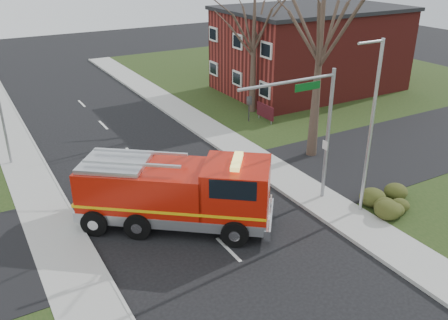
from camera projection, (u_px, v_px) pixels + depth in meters
ground at (228, 250)px, 20.36m from camera, size 120.00×120.00×0.00m
sidewalk_right at (337, 211)px, 23.16m from camera, size 2.40×80.00×0.15m
sidewalk_left at (84, 297)px, 17.50m from camera, size 2.40×80.00×0.15m
brick_building at (310, 49)px, 41.73m from camera, size 15.40×10.40×7.25m
health_center_sign at (265, 112)px, 34.65m from camera, size 0.12×2.00×1.40m
hedge_corner at (395, 197)px, 23.44m from camera, size 2.80×2.00×0.90m
bare_tree_near at (321, 35)px, 26.38m from camera, size 6.00×6.00×12.00m
bare_tree_far at (254, 28)px, 34.55m from camera, size 5.25×5.25×10.50m
traffic_signal_mast at (309, 116)px, 21.98m from camera, size 5.29×0.18×6.80m
streetlight_pole at (371, 125)px, 21.35m from camera, size 1.48×0.16×8.40m
utility_pole_far at (0, 109)px, 26.86m from camera, size 0.14×0.14×7.00m
fire_engine at (177, 194)px, 21.64m from camera, size 8.61×7.62×3.48m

